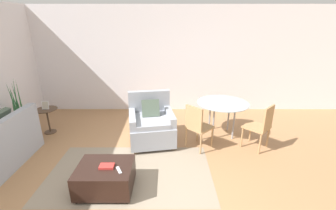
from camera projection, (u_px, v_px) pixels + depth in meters
wall_back at (151, 60)px, 5.96m from camera, size 12.00×0.06×2.75m
area_rug at (130, 172)px, 3.69m from camera, size 2.63×1.56×0.01m
armchair at (151, 125)px, 4.54m from camera, size 1.00×1.03×0.99m
ottoman at (105, 177)px, 3.24m from camera, size 0.79×0.64×0.40m
book_stack at (106, 166)px, 3.16m from camera, size 0.20×0.13×0.03m
tv_remote_primary at (118, 170)px, 3.09m from camera, size 0.11×0.17×0.01m
potted_plant at (19, 121)px, 4.86m from camera, size 0.33×0.33×1.27m
side_table at (47, 116)px, 4.90m from camera, size 0.46×0.46×0.56m
picture_frame at (44, 105)px, 4.82m from camera, size 0.15×0.07×0.18m
dining_table at (222, 106)px, 4.74m from camera, size 1.08×1.08×0.74m
dining_chair_near_left at (196, 124)px, 4.22m from camera, size 0.59×0.59×0.90m
dining_chair_near_right at (261, 124)px, 4.22m from camera, size 0.59×0.59×0.90m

